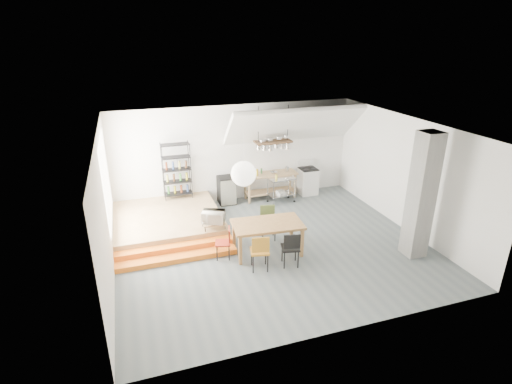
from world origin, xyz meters
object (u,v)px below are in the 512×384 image
object	(u,v)px
rolling_cart	(281,187)
mini_fridge	(227,190)
stove	(308,181)
dining_table	(267,226)

from	to	relation	value
rolling_cart	mini_fridge	bearing A→B (deg)	157.31
stove	mini_fridge	distance (m)	2.92
stove	rolling_cart	bearing A→B (deg)	-158.76
dining_table	mini_fridge	distance (m)	3.48
dining_table	rolling_cart	size ratio (longest dim) A/B	1.99
dining_table	rolling_cart	world-z (taller)	rolling_cart
stove	mini_fridge	size ratio (longest dim) A/B	1.27
rolling_cart	mini_fridge	size ratio (longest dim) A/B	1.00
rolling_cart	dining_table	bearing A→B (deg)	-124.46
stove	dining_table	bearing A→B (deg)	-128.61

